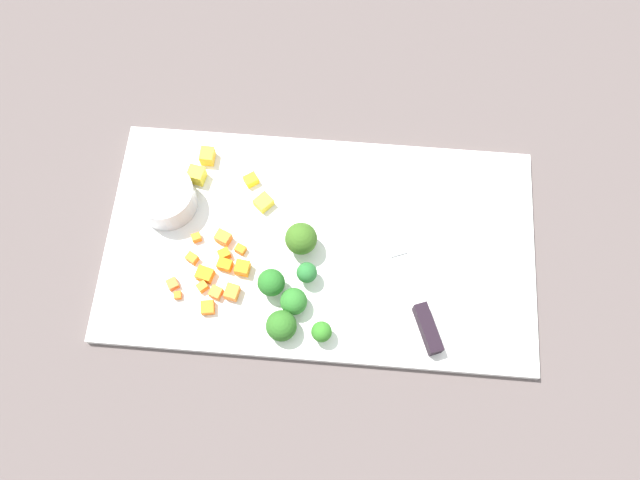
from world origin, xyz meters
The scene contains 28 objects.
ground_plane centered at (0.00, 0.00, 0.00)m, with size 4.00×4.00×0.00m, color #594E4C.
cutting_board centered at (0.00, 0.00, 0.01)m, with size 0.56×0.31×0.01m, color white.
prep_bowl centered at (-0.21, 0.04, 0.03)m, with size 0.08×0.08×0.04m, color #BEBCC0.
chef_knife centered at (0.12, -0.06, 0.02)m, with size 0.12×0.27×0.02m.
carrot_dice_0 centered at (-0.10, -0.02, 0.02)m, with size 0.01×0.01×0.01m, color orange.
carrot_dice_1 centered at (-0.16, -0.04, 0.02)m, with size 0.01×0.01×0.01m, color orange.
carrot_dice_2 centered at (-0.13, -0.10, 0.02)m, with size 0.02×0.02×0.01m, color orange.
carrot_dice_3 centered at (-0.14, -0.07, 0.02)m, with size 0.01×0.01×0.01m, color orange.
carrot_dice_4 centered at (-0.12, -0.03, 0.02)m, with size 0.01×0.01×0.01m, color orange.
carrot_dice_5 centered at (-0.16, -0.01, 0.02)m, with size 0.01×0.01×0.01m, color orange.
carrot_dice_6 centered at (-0.13, -0.08, 0.02)m, with size 0.01×0.01×0.01m, color orange.
carrot_dice_7 centered at (-0.10, -0.05, 0.02)m, with size 0.02×0.02×0.02m, color orange.
carrot_dice_8 centered at (-0.12, -0.04, 0.02)m, with size 0.01×0.02×0.01m, color orange.
carrot_dice_9 centered at (-0.10, -0.08, 0.02)m, with size 0.02×0.02×0.02m, color orange.
carrot_dice_10 centered at (-0.13, -0.01, 0.02)m, with size 0.02×0.02×0.02m, color orange.
carrot_dice_11 centered at (-0.17, -0.09, 0.02)m, with size 0.01×0.01×0.01m, color orange.
carrot_dice_12 centered at (-0.18, -0.07, 0.02)m, with size 0.01×0.01×0.01m, color orange.
carrot_dice_13 centered at (-0.14, -0.06, 0.02)m, with size 0.02×0.02×0.01m, color orange.
pepper_dice_0 centered at (-0.17, 0.08, 0.02)m, with size 0.02×0.02×0.02m, color yellow.
pepper_dice_1 centered at (-0.10, 0.08, 0.02)m, with size 0.01×0.02×0.01m, color yellow.
pepper_dice_2 centered at (-0.08, 0.05, 0.02)m, with size 0.02×0.02×0.01m, color yellow.
pepper_dice_3 centered at (-0.16, 0.11, 0.02)m, with size 0.02×0.02×0.02m, color yellow.
broccoli_floret_0 centered at (-0.03, -0.09, 0.03)m, with size 0.03×0.03×0.03m.
broccoli_floret_1 centered at (0.01, -0.12, 0.03)m, with size 0.03×0.03×0.03m.
broccoli_floret_2 centered at (-0.06, -0.07, 0.04)m, with size 0.03×0.03×0.04m.
broccoli_floret_3 centered at (-0.04, -0.12, 0.03)m, with size 0.04×0.04×0.04m.
broccoli_floret_4 centered at (-0.01, -0.05, 0.03)m, with size 0.03×0.03×0.03m.
broccoli_floret_5 centered at (-0.02, -0.01, 0.04)m, with size 0.04×0.04×0.05m.
Camera 1 is at (0.02, -0.29, 0.78)m, focal length 35.18 mm.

